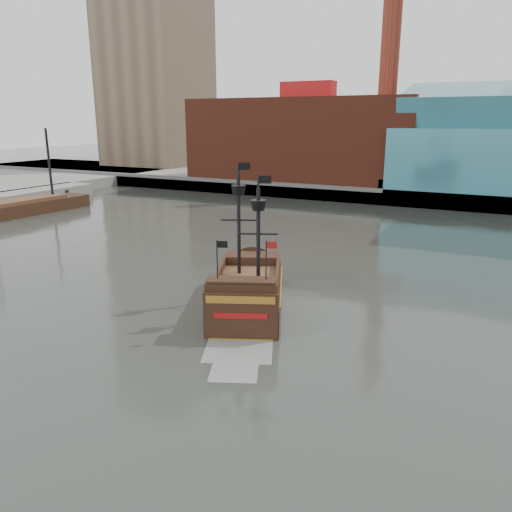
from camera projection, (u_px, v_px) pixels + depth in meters
The scene contains 6 objects.
ground at pixel (186, 401), 24.31m from camera, with size 400.00×400.00×0.00m, color #252823.
promenade_far at pixel (440, 181), 103.20m from camera, with size 220.00×60.00×2.00m, color slate.
seawall at pixel (415, 199), 77.74m from camera, with size 220.00×1.00×2.60m, color #4C4C49.
skyline at pixel (478, 54), 88.32m from camera, with size 149.00×45.00×62.00m.
pirate_ship at pixel (248, 294), 36.27m from camera, with size 9.90×15.33×11.08m.
docked_vessel at pixel (24, 208), 72.01m from camera, with size 5.71×20.38×13.70m.
Camera 1 is at (12.79, -17.70, 13.27)m, focal length 35.00 mm.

